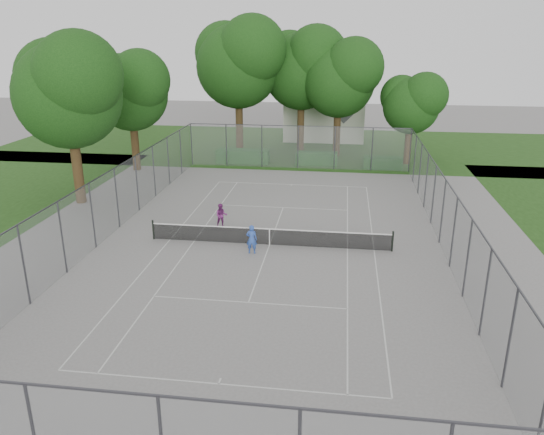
# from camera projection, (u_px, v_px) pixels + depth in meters

# --- Properties ---
(ground) EXTENTS (120.00, 120.00, 0.00)m
(ground) POSITION_uv_depth(u_px,v_px,m) (269.00, 245.00, 28.16)
(ground) COLOR slate
(ground) RESTS_ON ground
(grass_far) EXTENTS (60.00, 20.00, 0.00)m
(grass_far) POSITION_uv_depth(u_px,v_px,m) (306.00, 146.00, 52.47)
(grass_far) COLOR #1D4112
(grass_far) RESTS_ON ground
(court_markings) EXTENTS (11.03, 23.83, 0.01)m
(court_markings) POSITION_uv_depth(u_px,v_px,m) (269.00, 245.00, 28.16)
(court_markings) COLOR beige
(court_markings) RESTS_ON ground
(tennis_net) EXTENTS (12.87, 0.10, 1.10)m
(tennis_net) POSITION_uv_depth(u_px,v_px,m) (269.00, 236.00, 27.99)
(tennis_net) COLOR black
(tennis_net) RESTS_ON ground
(perimeter_fence) EXTENTS (18.08, 34.08, 3.52)m
(perimeter_fence) POSITION_uv_depth(u_px,v_px,m) (269.00, 213.00, 27.56)
(perimeter_fence) COLOR #38383D
(perimeter_fence) RESTS_ON ground
(tree_far_left) EXTENTS (8.52, 7.78, 12.25)m
(tree_far_left) POSITION_uv_depth(u_px,v_px,m) (239.00, 59.00, 46.79)
(tree_far_left) COLOR #362513
(tree_far_left) RESTS_ON ground
(tree_far_midleft) EXTENTS (7.95, 7.26, 11.43)m
(tree_far_midleft) POSITION_uv_depth(u_px,v_px,m) (303.00, 65.00, 48.01)
(tree_far_midleft) COLOR #362513
(tree_far_midleft) RESTS_ON ground
(tree_far_midright) EXTENTS (7.24, 6.61, 10.40)m
(tree_far_midright) POSITION_uv_depth(u_px,v_px,m) (340.00, 75.00, 45.96)
(tree_far_midright) COLOR #362513
(tree_far_midright) RESTS_ON ground
(tree_far_right) EXTENTS (5.37, 4.90, 7.72)m
(tree_far_right) POSITION_uv_depth(u_px,v_px,m) (413.00, 101.00, 43.71)
(tree_far_right) COLOR #362513
(tree_far_right) RESTS_ON ground
(tree_side_back) EXTENTS (6.67, 6.09, 9.59)m
(tree_side_back) POSITION_uv_depth(u_px,v_px,m) (131.00, 88.00, 41.33)
(tree_side_back) COLOR #362513
(tree_side_back) RESTS_ON ground
(tree_side_front) EXTENTS (7.61, 6.94, 10.93)m
(tree_side_front) POSITION_uv_depth(u_px,v_px,m) (68.00, 87.00, 32.66)
(tree_side_front) COLOR #362513
(tree_side_front) RESTS_ON ground
(hedge_left) EXTENTS (4.53, 1.36, 1.13)m
(hedge_left) POSITION_uv_depth(u_px,v_px,m) (243.00, 156.00, 45.70)
(hedge_left) COLOR #194C18
(hedge_left) RESTS_ON ground
(hedge_mid) EXTENTS (3.51, 1.00, 1.10)m
(hedge_mid) POSITION_uv_depth(u_px,v_px,m) (317.00, 158.00, 44.92)
(hedge_mid) COLOR #194C18
(hedge_mid) RESTS_ON ground
(hedge_right) EXTENTS (3.14, 1.15, 0.94)m
(hedge_right) POSITION_uv_depth(u_px,v_px,m) (383.00, 163.00, 43.78)
(hedge_right) COLOR #194C18
(hedge_right) RESTS_ON ground
(house) EXTENTS (8.12, 6.29, 10.11)m
(house) POSITION_uv_depth(u_px,v_px,m) (325.00, 99.00, 55.19)
(house) COLOR beige
(house) RESTS_ON ground
(girl_player) EXTENTS (0.57, 0.39, 1.52)m
(girl_player) POSITION_uv_depth(u_px,v_px,m) (252.00, 239.00, 26.88)
(girl_player) COLOR #2D4FAB
(girl_player) RESTS_ON ground
(woman_player) EXTENTS (0.80, 0.69, 1.43)m
(woman_player) POSITION_uv_depth(u_px,v_px,m) (221.00, 216.00, 30.47)
(woman_player) COLOR #712569
(woman_player) RESTS_ON ground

